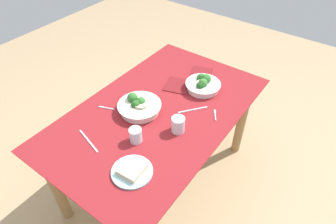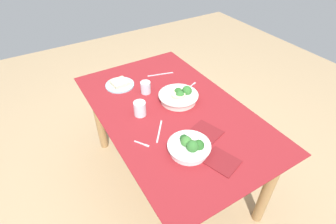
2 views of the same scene
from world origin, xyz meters
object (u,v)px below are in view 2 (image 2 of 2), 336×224
water_glass_side (146,87)px  napkin_folded_upper (205,133)px  bread_side_plate (120,84)px  table_knife_left (160,74)px  table_knife_right (159,131)px  fork_by_near_bowl (192,85)px  napkin_folded_lower (221,161)px  broccoli_bowl_near (179,96)px  broccoli_bowl_far (190,147)px  water_glass_center (140,109)px  fork_by_far_bowl (142,144)px

water_glass_side → napkin_folded_upper: 0.57m
bread_side_plate → table_knife_left: (-0.02, -0.34, -0.01)m
table_knife_left → table_knife_right: (-0.57, 0.33, 0.00)m
water_glass_side → table_knife_right: 0.42m
bread_side_plate → fork_by_near_bowl: bearing=-120.9°
table_knife_right → water_glass_side: bearing=21.3°
water_glass_side → table_knife_right: (-0.41, 0.12, -0.04)m
napkin_folded_upper → napkin_folded_lower: bearing=166.1°
water_glass_side → napkin_folded_upper: size_ratio=0.50×
water_glass_side → fork_by_near_bowl: size_ratio=0.84×
broccoli_bowl_near → water_glass_side: (0.21, 0.15, 0.01)m
broccoli_bowl_far → table_knife_left: 0.83m
fork_by_near_bowl → napkin_folded_lower: napkin_folded_lower is taller
broccoli_bowl_far → table_knife_right: (0.22, 0.06, -0.03)m
table_knife_right → napkin_folded_upper: napkin_folded_upper is taller
water_glass_center → napkin_folded_upper: 0.44m
water_glass_center → table_knife_left: (0.36, -0.36, -0.05)m
bread_side_plate → table_knife_right: size_ratio=1.11×
broccoli_bowl_near → fork_by_near_bowl: bearing=-59.7°
fork_by_near_bowl → water_glass_side: bearing=143.4°
fork_by_far_bowl → napkin_folded_upper: (-0.11, -0.36, 0.00)m
bread_side_plate → fork_by_far_bowl: 0.64m
napkin_folded_upper → table_knife_right: bearing=55.2°
broccoli_bowl_near → water_glass_center: size_ratio=2.83×
broccoli_bowl_near → napkin_folded_lower: 0.58m
table_knife_right → bread_side_plate: bearing=38.4°
broccoli_bowl_far → fork_by_far_bowl: bearing=47.6°
broccoli_bowl_near → water_glass_center: bearing=89.4°
fork_by_far_bowl → napkin_folded_upper: napkin_folded_upper is taller
napkin_folded_upper → water_glass_side: bearing=10.3°
bread_side_plate → broccoli_bowl_near: bearing=-144.2°
napkin_folded_lower → bread_side_plate: bearing=10.3°
fork_by_far_bowl → fork_by_near_bowl: same height
napkin_folded_lower → table_knife_left: bearing=-10.0°
bread_side_plate → table_knife_right: bread_side_plate is taller
bread_side_plate → water_glass_side: (-0.18, -0.13, 0.03)m
broccoli_bowl_far → fork_by_far_bowl: size_ratio=2.76×
broccoli_bowl_far → napkin_folded_lower: size_ratio=1.41×
water_glass_center → fork_by_near_bowl: 0.49m
bread_side_plate → napkin_folded_upper: 0.77m
broccoli_bowl_near → fork_by_near_bowl: broccoli_bowl_near is taller
broccoli_bowl_far → water_glass_center: broccoli_bowl_far is taller
broccoli_bowl_near → napkin_folded_upper: (-0.35, 0.05, -0.03)m
fork_by_near_bowl → broccoli_bowl_near: bearing=-169.9°
bread_side_plate → napkin_folded_upper: size_ratio=1.24×
broccoli_bowl_far → napkin_folded_upper: broccoli_bowl_far is taller
table_knife_left → water_glass_side: bearing=-127.8°
table_knife_right → napkin_folded_lower: (-0.37, -0.17, 0.00)m
broccoli_bowl_far → fork_by_near_bowl: (0.53, -0.39, -0.03)m
water_glass_center → napkin_folded_upper: water_glass_center is taller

